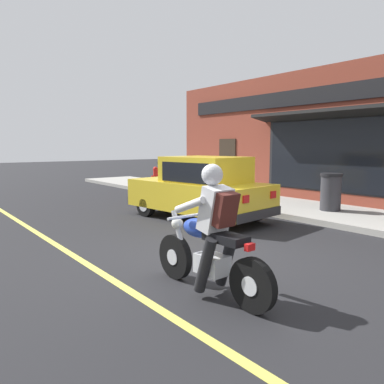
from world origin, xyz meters
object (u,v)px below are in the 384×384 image
motorcycle_with_rider (211,241)px  car_hatchback (200,189)px  trash_bin (331,192)px  fire_hydrant (156,178)px

motorcycle_with_rider → car_hatchback: (2.92, 3.79, 0.09)m
motorcycle_with_rider → trash_bin: size_ratio=2.06×
car_hatchback → trash_bin: 3.48m
car_hatchback → motorcycle_with_rider: bearing=-127.7°
car_hatchback → fire_hydrant: bearing=68.8°
motorcycle_with_rider → trash_bin: (5.94, 2.05, -0.04)m
fire_hydrant → car_hatchback: bearing=-111.2°
trash_bin → fire_hydrant: (-0.97, 7.01, -0.06)m
car_hatchback → trash_bin: size_ratio=4.03×
motorcycle_with_rider → trash_bin: motorcycle_with_rider is taller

